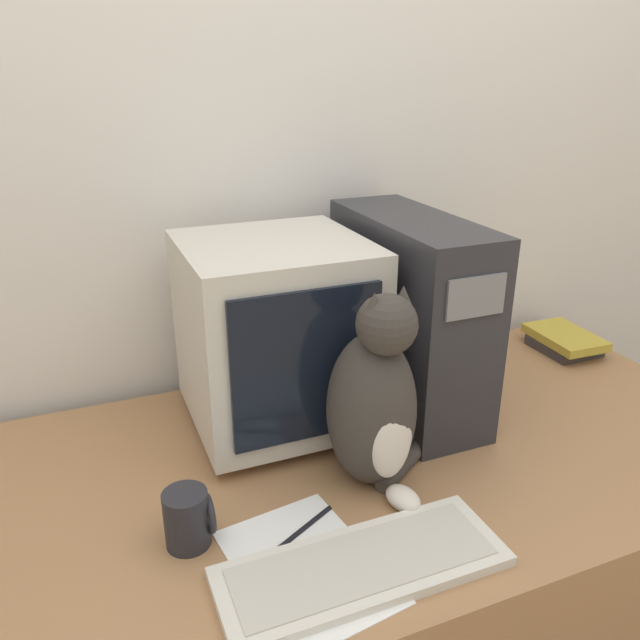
% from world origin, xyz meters
% --- Properties ---
extents(wall_back, '(7.00, 0.05, 2.50)m').
position_xyz_m(wall_back, '(0.00, 0.91, 1.25)').
color(wall_back, silver).
rests_on(wall_back, ground_plane).
extents(desk, '(1.78, 0.85, 0.72)m').
position_xyz_m(desk, '(0.00, 0.42, 0.36)').
color(desk, '#9E7047').
rests_on(desk, ground_plane).
extents(crt_monitor, '(0.37, 0.38, 0.42)m').
position_xyz_m(crt_monitor, '(-0.10, 0.61, 0.94)').
color(crt_monitor, beige).
rests_on(crt_monitor, desk).
extents(computer_tower, '(0.18, 0.48, 0.45)m').
position_xyz_m(computer_tower, '(0.21, 0.59, 0.94)').
color(computer_tower, '#28282D').
rests_on(computer_tower, desk).
extents(keyboard, '(0.47, 0.17, 0.02)m').
position_xyz_m(keyboard, '(-0.13, 0.13, 0.73)').
color(keyboard, silver).
rests_on(keyboard, desk).
extents(cat, '(0.26, 0.24, 0.40)m').
position_xyz_m(cat, '(-0.01, 0.34, 0.89)').
color(cat, '#38332D').
rests_on(cat, desk).
extents(book_stack, '(0.15, 0.21, 0.05)m').
position_xyz_m(book_stack, '(0.76, 0.67, 0.75)').
color(book_stack, '#383333').
rests_on(book_stack, desk).
extents(pen, '(0.14, 0.08, 0.01)m').
position_xyz_m(pen, '(-0.18, 0.25, 0.73)').
color(pen, black).
rests_on(pen, desk).
extents(paper_sheet, '(0.25, 0.32, 0.00)m').
position_xyz_m(paper_sheet, '(-0.20, 0.18, 0.72)').
color(paper_sheet, white).
rests_on(paper_sheet, desk).
extents(mug, '(0.08, 0.08, 0.10)m').
position_xyz_m(mug, '(-0.37, 0.30, 0.77)').
color(mug, '#232328').
rests_on(mug, desk).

